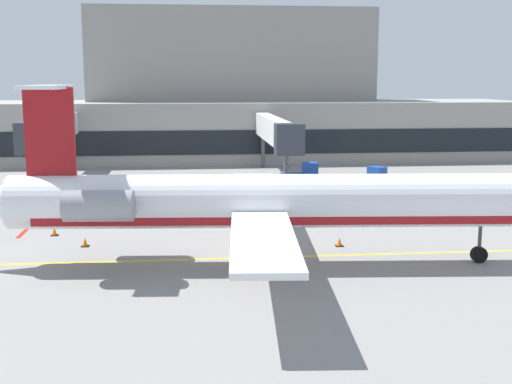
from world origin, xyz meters
TOP-DOWN VIEW (x-y plane):
  - ground at (-0.00, 0.00)m, footprint 120.00×120.00m
  - terminal_building at (1.22, 48.28)m, footprint 73.74×15.62m
  - jet_bridge_west at (-16.76, 28.67)m, footprint 2.40×21.17m
  - jet_bridge_east at (4.68, 28.24)m, footprint 2.40×22.00m
  - regional_jet at (0.43, -1.78)m, footprint 34.85×25.24m
  - baggage_tug at (13.85, 22.88)m, footprint 3.36×3.11m
  - pushback_tractor at (7.34, 26.94)m, footprint 3.74×2.22m
  - safety_cone_alpha at (5.12, 1.70)m, footprint 0.47×0.47m
  - safety_cone_bravo at (-0.42, 7.56)m, footprint 0.47×0.47m
  - safety_cone_charlie at (-12.60, 6.34)m, footprint 0.47×0.47m
  - safety_cone_delta at (-10.21, 3.23)m, footprint 0.47×0.47m

SIDE VIEW (x-z plane):
  - ground at x=0.00m, z-range -0.10..0.00m
  - safety_cone_alpha at x=5.12m, z-range -0.03..0.52m
  - safety_cone_bravo at x=-0.42m, z-range -0.03..0.52m
  - safety_cone_charlie at x=-12.60m, z-range -0.03..0.52m
  - safety_cone_delta at x=-10.21m, z-range -0.03..0.52m
  - pushback_tractor at x=7.34m, z-range -0.07..1.87m
  - baggage_tug at x=13.85m, z-range -0.09..1.91m
  - regional_jet at x=0.43m, z-range -1.37..8.33m
  - jet_bridge_east at x=4.68m, z-range 1.76..8.04m
  - jet_bridge_west at x=-16.76m, z-range 1.85..8.32m
  - terminal_building at x=1.22m, z-range -2.46..16.25m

